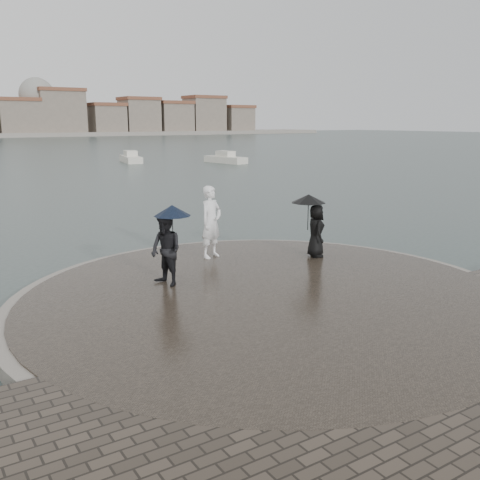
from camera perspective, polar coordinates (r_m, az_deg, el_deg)
ground at (r=10.83m, az=14.18°, el=-12.23°), size 400.00×400.00×0.00m
kerb_ring at (r=13.21m, az=3.07°, el=-6.51°), size 12.50×12.50×0.32m
quay_tip at (r=13.20m, az=3.07°, el=-6.42°), size 11.90×11.90×0.36m
statue at (r=16.33m, az=-3.09°, el=1.94°), size 0.93×0.76×2.21m
visitor_left at (r=13.65m, az=-7.78°, el=-0.31°), size 1.17×1.09×2.04m
visitor_right at (r=16.52m, az=7.87°, el=2.01°), size 1.18×1.10×1.95m
boats at (r=50.66m, az=-16.35°, el=7.43°), size 43.42×24.14×1.50m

